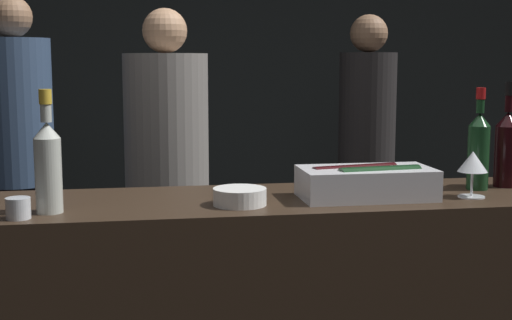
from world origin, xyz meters
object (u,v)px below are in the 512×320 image
(person_grey_polo, at_px, (167,169))
(ice_bin_with_bottles, at_px, (367,181))
(bowl_white, at_px, (240,196))
(wine_glass, at_px, (473,163))
(person_in_hoodie, at_px, (17,151))
(person_blond_tee, at_px, (366,147))
(rose_wine_bottle, at_px, (48,162))
(red_wine_bottle_black_foil, at_px, (507,146))
(candle_votive, at_px, (18,208))
(red_wine_bottle_burgundy, at_px, (479,148))

(person_grey_polo, bearing_deg, ice_bin_with_bottles, 175.97)
(bowl_white, xyz_separation_m, wine_glass, (0.76, 0.00, 0.08))
(person_in_hoodie, height_order, person_blond_tee, person_in_hoodie)
(ice_bin_with_bottles, xyz_separation_m, person_grey_polo, (-0.58, 1.24, -0.13))
(person_in_hoodie, distance_m, person_blond_tee, 1.90)
(rose_wine_bottle, bearing_deg, red_wine_bottle_black_foil, 6.87)
(candle_votive, relative_size, red_wine_bottle_burgundy, 0.20)
(ice_bin_with_bottles, xyz_separation_m, red_wine_bottle_burgundy, (0.42, 0.09, 0.09))
(bowl_white, bearing_deg, candle_votive, -172.23)
(red_wine_bottle_black_foil, height_order, person_blond_tee, person_blond_tee)
(red_wine_bottle_burgundy, height_order, person_blond_tee, person_blond_tee)
(bowl_white, bearing_deg, ice_bin_with_bottles, 5.90)
(bowl_white, distance_m, red_wine_bottle_black_foil, 0.99)
(candle_votive, bearing_deg, wine_glass, 3.58)
(ice_bin_with_bottles, height_order, rose_wine_bottle, rose_wine_bottle)
(person_in_hoodie, bearing_deg, person_blond_tee, 30.59)
(person_in_hoodie, bearing_deg, candle_votive, -52.25)
(rose_wine_bottle, height_order, person_in_hoodie, person_in_hoodie)
(candle_votive, height_order, rose_wine_bottle, rose_wine_bottle)
(bowl_white, distance_m, wine_glass, 0.76)
(ice_bin_with_bottles, relative_size, person_blond_tee, 0.25)
(red_wine_bottle_black_foil, bearing_deg, bowl_white, -170.22)
(rose_wine_bottle, xyz_separation_m, person_grey_polo, (0.39, 1.30, -0.23))
(person_grey_polo, bearing_deg, bowl_white, 158.20)
(ice_bin_with_bottles, bearing_deg, person_grey_polo, 115.17)
(rose_wine_bottle, bearing_deg, bowl_white, 1.79)
(person_in_hoodie, bearing_deg, person_grey_polo, 1.30)
(red_wine_bottle_burgundy, height_order, person_in_hoodie, person_in_hoodie)
(rose_wine_bottle, relative_size, person_in_hoodie, 0.20)
(ice_bin_with_bottles, relative_size, person_grey_polo, 0.25)
(rose_wine_bottle, distance_m, red_wine_bottle_black_foil, 1.54)
(rose_wine_bottle, height_order, person_grey_polo, person_grey_polo)
(bowl_white, bearing_deg, red_wine_bottle_burgundy, 8.90)
(ice_bin_with_bottles, xyz_separation_m, red_wine_bottle_black_foil, (0.55, 0.12, 0.09))
(red_wine_bottle_burgundy, relative_size, person_blond_tee, 0.20)
(wine_glass, relative_size, person_grey_polo, 0.09)
(ice_bin_with_bottles, height_order, red_wine_bottle_burgundy, red_wine_bottle_burgundy)
(person_blond_tee, bearing_deg, bowl_white, 150.92)
(bowl_white, distance_m, candle_votive, 0.64)
(ice_bin_with_bottles, bearing_deg, candle_votive, -172.97)
(person_grey_polo, bearing_deg, candle_votive, 131.92)
(ice_bin_with_bottles, relative_size, red_wine_bottle_black_foil, 1.15)
(rose_wine_bottle, xyz_separation_m, red_wine_bottle_burgundy, (1.40, 0.15, -0.01))
(red_wine_bottle_burgundy, distance_m, person_blond_tee, 1.62)
(red_wine_bottle_burgundy, height_order, red_wine_bottle_black_foil, red_wine_bottle_black_foil)
(bowl_white, xyz_separation_m, person_grey_polo, (-0.17, 1.29, -0.11))
(red_wine_bottle_black_foil, distance_m, person_grey_polo, 1.61)
(rose_wine_bottle, xyz_separation_m, person_blond_tee, (1.54, 1.76, -0.20))
(ice_bin_with_bottles, bearing_deg, red_wine_bottle_burgundy, 11.81)
(red_wine_bottle_black_foil, bearing_deg, candle_votive, -171.02)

